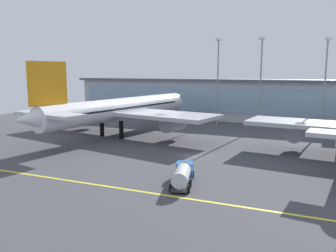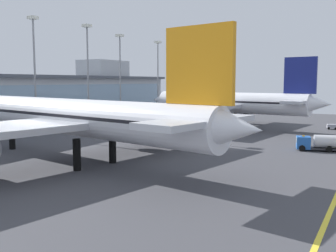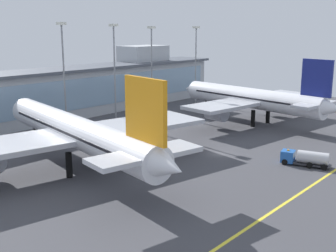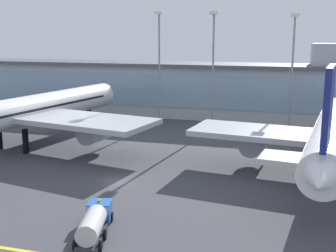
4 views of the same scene
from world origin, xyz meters
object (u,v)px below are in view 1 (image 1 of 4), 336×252
Objects in this scene: apron_light_mast_west at (326,72)px; apron_light_mast_east at (261,70)px; airliner_near_left at (120,110)px; apron_light_mast_far_east at (218,70)px; fuel_tanker_truck at (183,174)px.

apron_light_mast_west is 0.98× the size of apron_light_mast_east.
apron_light_mast_far_east is at bearing -21.52° from airliner_near_left.
airliner_near_left is at bearing -122.68° from apron_light_mast_far_east.
apron_light_mast_west is at bearing 7.53° from apron_light_mast_east.
apron_light_mast_east is 0.99× the size of apron_light_mast_far_east.
fuel_tanker_truck is 0.36× the size of apron_light_mast_east.
apron_light_mast_east is at bearing -15.52° from apron_light_mast_far_east.
apron_light_mast_east reaches higher than airliner_near_left.
apron_light_mast_east is at bearing -172.47° from apron_light_mast_west.
fuel_tanker_truck is at bearing -79.81° from apron_light_mast_far_east.
airliner_near_left is 56.58m from apron_light_mast_west.
apron_light_mast_far_east reaches higher than fuel_tanker_truck.
fuel_tanker_truck is at bearing -93.08° from apron_light_mast_east.
airliner_near_left is 35.37m from apron_light_mast_far_east.
apron_light_mast_west is 30.55m from apron_light_mast_far_east.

